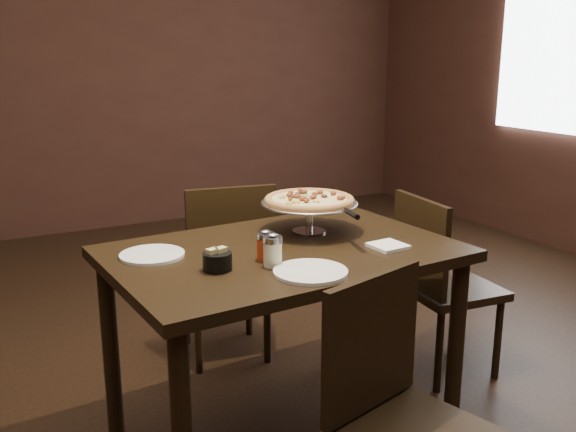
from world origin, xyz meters
name	(u,v)px	position (x,y,z in m)	size (l,w,h in m)	color
room	(313,80)	(0.06, 0.03, 1.40)	(6.04, 7.04, 2.84)	black
dining_table	(283,275)	(-0.08, 0.00, 0.69)	(1.31, 0.92, 0.79)	black
pizza_stand	(309,201)	(0.12, 0.14, 0.92)	(0.39, 0.39, 0.16)	#B6B6BD
parmesan_shaker	(273,250)	(-0.20, -0.16, 0.85)	(0.07, 0.07, 0.12)	#F2ECBC
pepper_flake_shaker	(265,246)	(-0.19, -0.09, 0.84)	(0.06, 0.06, 0.11)	#98240D
packet_caddy	(217,261)	(-0.38, -0.11, 0.82)	(0.10, 0.10, 0.08)	black
napkin_stack	(388,246)	(0.27, -0.18, 0.80)	(0.12, 0.12, 0.01)	white
plate_left	(152,255)	(-0.54, 0.14, 0.80)	(0.23, 0.23, 0.01)	white
plate_near	(310,272)	(-0.13, -0.29, 0.80)	(0.25, 0.25, 0.01)	white
serving_spatula	(351,214)	(0.15, -0.11, 0.92)	(0.15, 0.15, 0.02)	#B6B6BD
chair_far	(227,265)	(0.00, 0.72, 0.50)	(0.49, 0.49, 0.91)	black
chair_near	(400,412)	(-0.06, -0.70, 0.48)	(0.50, 0.50, 0.87)	black
chair_side	(439,279)	(0.81, 0.12, 0.48)	(0.45, 0.45, 0.87)	black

